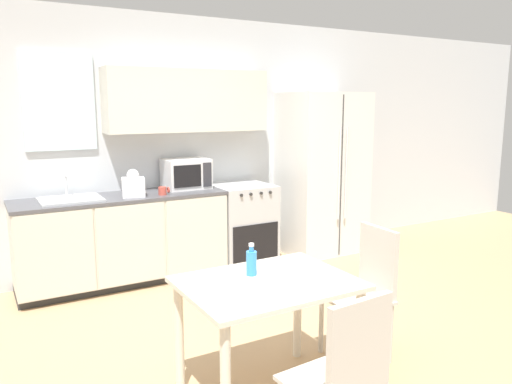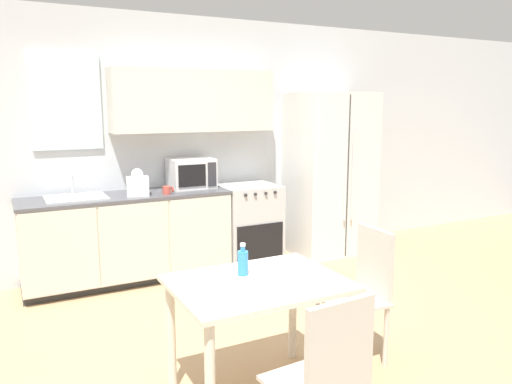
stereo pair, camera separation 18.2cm
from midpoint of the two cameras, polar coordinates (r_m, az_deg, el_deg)
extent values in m
plane|color=tan|center=(3.87, -0.54, -17.23)|extent=(12.00, 12.00, 0.00)
cube|color=silver|center=(5.43, -10.70, 5.37)|extent=(12.00, 0.06, 2.70)
cube|color=silver|center=(5.19, -19.98, 9.67)|extent=(0.66, 0.04, 0.92)
cube|color=beige|center=(5.36, -6.16, 10.34)|extent=(1.73, 0.32, 0.64)
cube|color=#333333|center=(5.32, -13.31, -9.29)|extent=(2.01, 0.53, 0.08)
cube|color=beige|center=(5.16, -13.41, -4.88)|extent=(2.01, 0.59, 0.78)
cube|color=beige|center=(4.77, -20.40, -6.50)|extent=(0.65, 0.01, 0.76)
cube|color=beige|center=(4.88, -12.55, -5.71)|extent=(0.65, 0.01, 0.76)
cube|color=beige|center=(5.08, -5.20, -4.88)|extent=(0.65, 0.01, 0.76)
cube|color=#4C4C51|center=(5.08, -13.60, -0.45)|extent=(2.04, 0.62, 0.03)
cube|color=#B7BABC|center=(5.61, -0.07, -3.67)|extent=(0.63, 0.62, 0.89)
cube|color=black|center=(5.38, 1.48, -5.76)|extent=(0.55, 0.01, 0.39)
cylinder|color=#262626|center=(5.17, -0.17, -0.37)|extent=(0.03, 0.02, 0.03)
cylinder|color=#262626|center=(5.22, 0.93, -0.26)|extent=(0.03, 0.02, 0.03)
cylinder|color=#262626|center=(5.28, 2.13, -0.15)|extent=(0.03, 0.02, 0.03)
cylinder|color=#262626|center=(5.34, 3.19, -0.05)|extent=(0.03, 0.02, 0.03)
cube|color=silver|center=(6.04, 9.24, 2.09)|extent=(0.94, 0.71, 1.91)
cube|color=#3F3F3F|center=(5.76, 11.35, 1.65)|extent=(0.01, 0.01, 1.85)
cylinder|color=silver|center=(5.71, 11.13, 1.96)|extent=(0.02, 0.02, 1.05)
cylinder|color=silver|center=(5.77, 11.91, 2.02)|extent=(0.02, 0.02, 1.05)
cube|color=#B7BABC|center=(4.99, -18.93, -0.63)|extent=(0.55, 0.46, 0.02)
cylinder|color=silver|center=(5.15, -19.31, 0.92)|extent=(0.02, 0.02, 0.20)
cylinder|color=silver|center=(5.07, -19.26, 1.82)|extent=(0.02, 0.14, 0.02)
cube|color=silver|center=(5.34, -6.46, 2.15)|extent=(0.46, 0.35, 0.31)
cube|color=black|center=(5.16, -6.30, 1.87)|extent=(0.29, 0.01, 0.23)
cube|color=#2D2D33|center=(5.24, -4.05, 2.03)|extent=(0.09, 0.01, 0.25)
cylinder|color=#BF4C3F|center=(5.01, -9.16, 0.21)|extent=(0.08, 0.08, 0.08)
torus|color=#BF4C3F|center=(5.03, -8.50, 0.31)|extent=(0.02, 0.06, 0.06)
cube|color=white|center=(4.98, -12.36, 0.64)|extent=(0.24, 0.22, 0.18)
sphere|color=white|center=(4.96, -12.41, 1.98)|extent=(0.14, 0.14, 0.12)
cube|color=beige|center=(3.00, 2.00, -10.42)|extent=(1.00, 0.76, 0.03)
cylinder|color=beige|center=(3.14, 12.37, -17.08)|extent=(0.06, 0.06, 0.71)
cylinder|color=beige|center=(3.25, -8.04, -15.97)|extent=(0.06, 0.06, 0.71)
cylinder|color=beige|center=(3.60, 5.70, -13.20)|extent=(0.06, 0.06, 0.71)
cube|color=beige|center=(2.36, 11.85, -17.53)|extent=(0.37, 0.06, 0.48)
cube|color=beige|center=(3.60, 12.34, -12.00)|extent=(0.42, 0.42, 0.02)
cube|color=beige|center=(3.62, 14.83, -7.74)|extent=(0.06, 0.37, 0.48)
cylinder|color=beige|center=(3.47, 11.57, -16.89)|extent=(0.03, 0.03, 0.43)
cylinder|color=beige|center=(3.72, 8.42, -14.86)|extent=(0.03, 0.03, 0.43)
cylinder|color=beige|center=(3.66, 16.06, -15.58)|extent=(0.03, 0.03, 0.43)
cylinder|color=beige|center=(3.90, 12.76, -13.79)|extent=(0.03, 0.03, 0.43)
cylinder|color=#338CD8|center=(3.07, 0.20, -8.14)|extent=(0.07, 0.07, 0.15)
cylinder|color=#338CD8|center=(3.04, 0.20, -6.51)|extent=(0.03, 0.03, 0.03)
cylinder|color=white|center=(3.04, 0.20, -6.05)|extent=(0.03, 0.03, 0.02)
camera|label=1|loc=(0.09, -88.75, 0.22)|focal=35.00mm
camera|label=2|loc=(0.09, 91.25, -0.22)|focal=35.00mm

